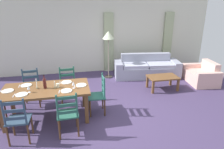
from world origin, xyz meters
TOP-DOWN VIEW (x-y plane):
  - ground_plane at (0.00, 0.00)m, footprint 9.60×9.60m
  - wall_far at (0.00, 3.30)m, footprint 9.60×0.16m
  - curtain_panel_left at (0.80, 3.16)m, footprint 0.35×0.08m
  - curtain_panel_right at (3.20, 3.16)m, footprint 0.35×0.08m
  - dining_table at (-1.23, 0.06)m, footprint 1.90×0.96m
  - dining_chair_near_left at (-1.69, -0.70)m, footprint 0.43×0.41m
  - dining_chair_near_right at (-0.78, -0.67)m, footprint 0.44×0.42m
  - dining_chair_far_left at (-1.69, 0.83)m, footprint 0.45×0.43m
  - dining_chair_far_right at (-0.77, 0.79)m, footprint 0.44×0.42m
  - dining_chair_head_east at (-0.05, 0.07)m, footprint 0.41×0.43m
  - dinner_plate_near_left at (-1.68, -0.19)m, footprint 0.24×0.24m
  - fork_near_left at (-1.83, -0.19)m, footprint 0.03×0.17m
  - dinner_plate_near_right at (-0.78, -0.19)m, footprint 0.24×0.24m
  - fork_near_right at (-0.93, -0.19)m, footprint 0.02×0.17m
  - dinner_plate_far_left at (-1.68, 0.31)m, footprint 0.24×0.24m
  - fork_far_left at (-1.83, 0.31)m, footprint 0.02×0.17m
  - dinner_plate_far_right at (-0.78, 0.31)m, footprint 0.24×0.24m
  - fork_far_right at (-0.93, 0.31)m, footprint 0.02×0.17m
  - dinner_plate_head_west at (-2.01, 0.06)m, footprint 0.24×0.24m
  - fork_head_west at (-2.16, 0.06)m, footprint 0.02×0.17m
  - dinner_plate_head_east at (-0.45, 0.06)m, footprint 0.24×0.24m
  - fork_head_east at (-0.60, 0.06)m, footprint 0.02×0.17m
  - wine_bottle at (-1.24, 0.07)m, footprint 0.07×0.07m
  - wine_glass_near_left at (-1.55, -0.09)m, footprint 0.06×0.06m
  - wine_glass_near_right at (-0.62, -0.06)m, footprint 0.06×0.06m
  - coffee_cup_primary at (-0.97, 0.07)m, footprint 0.07×0.07m
  - candle_tall at (-1.41, 0.08)m, footprint 0.05×0.05m
  - candle_short at (-1.03, 0.02)m, footprint 0.05×0.05m
  - couch at (2.01, 2.27)m, footprint 2.37×1.10m
  - coffee_table at (2.07, 1.05)m, footprint 0.90×0.56m
  - armchair_upholstered at (3.61, 1.30)m, footprint 0.93×1.25m
  - standing_lamp at (0.65, 2.45)m, footprint 0.40×0.40m

SIDE VIEW (x-z plane):
  - ground_plane at x=0.00m, z-range -0.02..0.00m
  - armchair_upholstered at x=3.61m, z-range -0.11..0.61m
  - couch at x=2.01m, z-range -0.11..0.69m
  - coffee_table at x=2.07m, z-range 0.15..0.57m
  - dining_chair_near_left at x=-1.69m, z-range 0.00..0.96m
  - dining_chair_near_right at x=-0.78m, z-range 0.00..0.96m
  - dining_chair_far_left at x=-1.69m, z-range 0.00..0.96m
  - dining_chair_far_right at x=-0.77m, z-range 0.00..0.96m
  - dining_chair_head_east at x=-0.05m, z-range 0.00..0.96m
  - dining_table at x=-1.23m, z-range 0.29..1.04m
  - fork_near_left at x=-1.83m, z-range 0.75..0.76m
  - fork_near_right at x=-0.93m, z-range 0.75..0.76m
  - fork_far_left at x=-1.83m, z-range 0.75..0.76m
  - fork_far_right at x=-0.93m, z-range 0.75..0.76m
  - fork_head_west at x=-2.16m, z-range 0.75..0.76m
  - fork_head_east at x=-0.60m, z-range 0.75..0.76m
  - dinner_plate_near_left at x=-1.68m, z-range 0.75..0.77m
  - dinner_plate_near_right at x=-0.78m, z-range 0.75..0.77m
  - dinner_plate_far_left at x=-1.68m, z-range 0.75..0.77m
  - dinner_plate_far_right at x=-0.78m, z-range 0.75..0.77m
  - dinner_plate_head_west at x=-2.01m, z-range 0.75..0.77m
  - dinner_plate_head_east at x=-0.45m, z-range 0.75..0.77m
  - candle_short at x=-1.03m, z-range 0.71..0.88m
  - coffee_cup_primary at x=-0.97m, z-range 0.75..0.84m
  - candle_tall at x=-1.41m, z-range 0.70..0.93m
  - wine_glass_near_left at x=-1.55m, z-range 0.78..0.94m
  - wine_glass_near_right at x=-0.62m, z-range 0.78..0.94m
  - wine_bottle at x=-1.24m, z-range 0.71..1.03m
  - curtain_panel_left at x=0.80m, z-range 0.00..2.20m
  - curtain_panel_right at x=3.20m, z-range 0.00..2.20m
  - wall_far at x=0.00m, z-range 0.00..2.70m
  - standing_lamp at x=0.65m, z-range 0.59..2.23m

